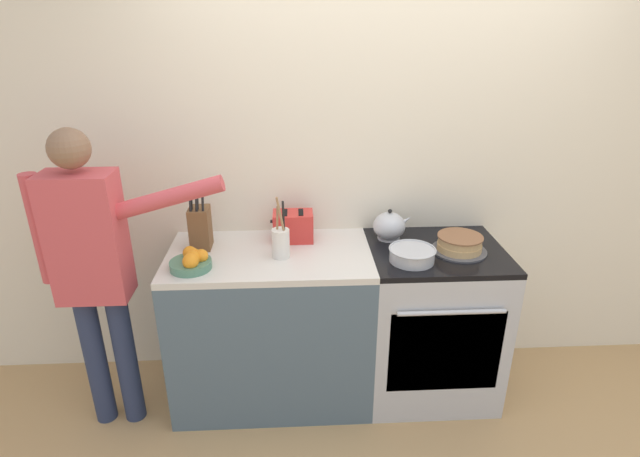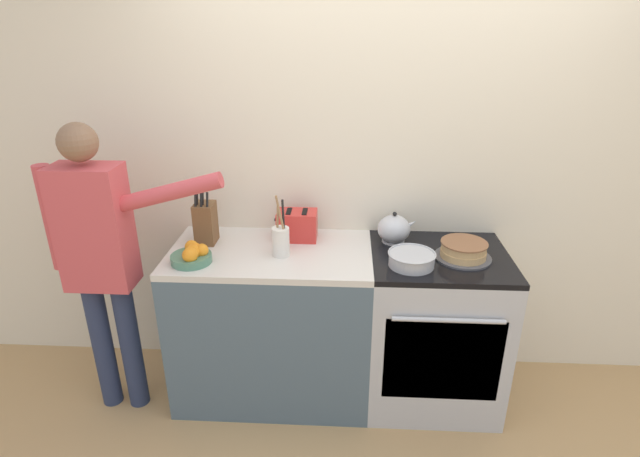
{
  "view_description": "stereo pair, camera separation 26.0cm",
  "coord_description": "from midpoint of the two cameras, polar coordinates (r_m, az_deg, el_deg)",
  "views": [
    {
      "loc": [
        -0.5,
        -2.11,
        2.08
      ],
      "look_at": [
        -0.37,
        0.28,
        1.07
      ],
      "focal_mm": 28.0,
      "sensor_mm": 36.0,
      "label": 1
    },
    {
      "loc": [
        -0.24,
        -2.11,
        2.08
      ],
      "look_at": [
        -0.37,
        0.28,
        1.07
      ],
      "focal_mm": 28.0,
      "sensor_mm": 36.0,
      "label": 2
    }
  ],
  "objects": [
    {
      "name": "stove_range",
      "position": [
        2.98,
        10.02,
        -10.38
      ],
      "size": [
        0.73,
        0.66,
        0.92
      ],
      "color": "#B7BABF",
      "rests_on": "ground_plane"
    },
    {
      "name": "wall_back",
      "position": [
        2.89,
        4.37,
        7.23
      ],
      "size": [
        8.0,
        0.04,
        2.6
      ],
      "color": "silver",
      "rests_on": "ground_plane"
    },
    {
      "name": "tea_kettle",
      "position": [
        2.83,
        5.37,
        0.24
      ],
      "size": [
        0.22,
        0.18,
        0.18
      ],
      "color": "#B7BABF",
      "rests_on": "stove_range"
    },
    {
      "name": "utensil_crock",
      "position": [
        2.62,
        -7.35,
        -1.6
      ],
      "size": [
        0.09,
        0.09,
        0.35
      ],
      "color": "silver",
      "rests_on": "counter_cabinet"
    },
    {
      "name": "person_baker",
      "position": [
        2.74,
        -27.0,
        -3.46
      ],
      "size": [
        0.93,
        0.2,
        1.64
      ],
      "rotation": [
        0.0,
        0.0,
        0.13
      ],
      "color": "#283351",
      "rests_on": "ground_plane"
    },
    {
      "name": "fruit_bowl",
      "position": [
        2.61,
        -17.22,
        -3.62
      ],
      "size": [
        0.21,
        0.21,
        0.1
      ],
      "color": "#4C7F66",
      "rests_on": "counter_cabinet"
    },
    {
      "name": "mixing_bowl",
      "position": [
        2.59,
        7.68,
        -3.04
      ],
      "size": [
        0.24,
        0.24,
        0.07
      ],
      "color": "#B7BABF",
      "rests_on": "stove_range"
    },
    {
      "name": "counter_cabinet",
      "position": [
        2.93,
        -8.05,
        -10.94
      ],
      "size": [
        1.1,
        0.63,
        0.92
      ],
      "color": "#4C6070",
      "rests_on": "ground_plane"
    },
    {
      "name": "layer_cake",
      "position": [
        2.74,
        13.08,
        -1.81
      ],
      "size": [
        0.3,
        0.3,
        0.09
      ],
      "color": "#4C4C51",
      "rests_on": "stove_range"
    },
    {
      "name": "toaster",
      "position": [
        2.81,
        -5.73,
        0.2
      ],
      "size": [
        0.24,
        0.15,
        0.17
      ],
      "color": "red",
      "rests_on": "counter_cabinet"
    },
    {
      "name": "knife_block",
      "position": [
        2.8,
        -16.14,
        0.07
      ],
      "size": [
        0.11,
        0.14,
        0.32
      ],
      "color": "brown",
      "rests_on": "counter_cabinet"
    },
    {
      "name": "ground_plane",
      "position": [
        2.98,
        5.23,
        -21.36
      ],
      "size": [
        16.0,
        16.0,
        0.0
      ],
      "primitive_type": "plane",
      "color": "tan"
    }
  ]
}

